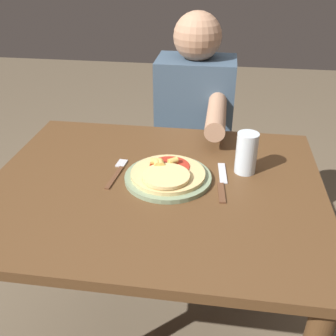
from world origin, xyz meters
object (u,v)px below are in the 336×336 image
Objects in this scene: fork at (118,171)px; person_diner at (195,127)px; knife at (222,182)px; plate at (168,178)px; dining_table at (155,218)px; drinking_glass at (246,153)px; pizza at (167,173)px.

person_diner is (0.19, 0.57, -0.09)m from fork.
fork is 0.80× the size of knife.
dining_table is at bearing -143.10° from plate.
plate is 2.01× the size of drinking_glass.
plate is 0.16m from knife.
pizza is (0.03, 0.02, 0.15)m from dining_table.
knife is at bearing -130.53° from drinking_glass.
fork is at bearing -108.96° from person_diner.
pizza is 0.25m from drinking_glass.
person_diner is (-0.20, 0.51, -0.15)m from drinking_glass.
drinking_glass is at bearing 20.51° from pizza.
person_diner is at bearing 102.38° from knife.
pizza is 1.72× the size of drinking_glass.
dining_table is at bearing -157.69° from drinking_glass.
dining_table is at bearing -20.62° from fork.
pizza reaches higher than dining_table.
drinking_glass reaches higher than pizza.
pizza reaches higher than plate.
dining_table is at bearing -146.86° from pizza.
fork is 0.61m from person_diner.
fork is 1.36× the size of drinking_glass.
knife is at bearing -77.62° from person_diner.
knife is at bearing 1.05° from plate.
drinking_glass is (0.39, 0.06, 0.06)m from fork.
person_diner is (-0.13, 0.58, -0.09)m from knife.
plate is 0.23× the size of person_diner.
knife is at bearing -3.12° from fork.
plate is at bearing 36.90° from dining_table.
drinking_glass is at bearing 8.91° from fork.
drinking_glass reaches higher than plate.
plate is 0.60m from person_diner.
drinking_glass is (0.26, 0.11, 0.19)m from dining_table.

